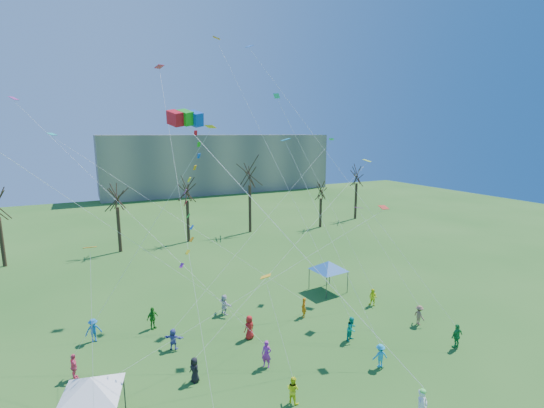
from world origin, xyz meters
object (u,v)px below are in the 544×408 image
distant_building (219,163)px  canopy_tent_blue (329,266)px  hero_kite_flyer (422,408)px  canopy_tent_white (91,386)px  big_box_kite (196,200)px

distant_building → canopy_tent_blue: distant_building is taller
hero_kite_flyer → canopy_tent_blue: (5.70, 16.82, 1.58)m
hero_kite_flyer → canopy_tent_white: 17.35m
distant_building → canopy_tent_blue: 69.95m
canopy_tent_white → big_box_kite: bearing=18.2°
canopy_tent_white → canopy_tent_blue: size_ratio=0.97×
distant_building → hero_kite_flyer: 87.61m
big_box_kite → canopy_tent_white: big_box_kite is taller
hero_kite_flyer → canopy_tent_blue: size_ratio=0.50×
distant_building → canopy_tent_blue: bearing=-100.0°
canopy_tent_white → hero_kite_flyer: bearing=-25.4°
distant_building → big_box_kite: big_box_kite is taller
distant_building → canopy_tent_blue: size_ratio=14.66×
hero_kite_flyer → big_box_kite: 16.84m
hero_kite_flyer → big_box_kite: bearing=129.0°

